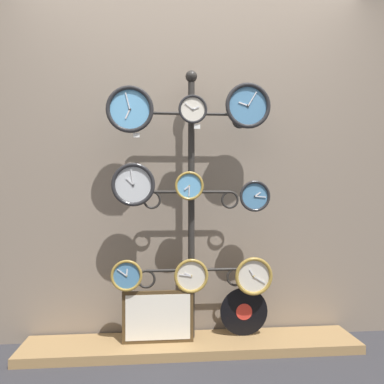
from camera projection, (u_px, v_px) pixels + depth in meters
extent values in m
plane|color=#333338|center=(198.00, 376.00, 2.12)|extent=(12.00, 12.00, 0.00)
cube|color=gray|center=(189.00, 142.00, 2.68)|extent=(4.40, 0.04, 2.80)
cube|color=#9E7A4C|center=(192.00, 345.00, 2.47)|extent=(2.20, 0.36, 0.06)
cylinder|color=#282623|center=(191.00, 344.00, 2.53)|extent=(0.42, 0.42, 0.02)
cylinder|color=#282623|center=(191.00, 213.00, 2.52)|extent=(0.04, 0.04, 1.76)
sphere|color=#282623|center=(191.00, 77.00, 2.52)|extent=(0.08, 0.08, 0.08)
cylinder|color=#282623|center=(167.00, 113.00, 2.51)|extent=(0.33, 0.02, 0.02)
torus|color=#282623|center=(142.00, 119.00, 2.49)|extent=(0.10, 0.02, 0.10)
cylinder|color=#282623|center=(216.00, 114.00, 2.54)|extent=(0.33, 0.02, 0.02)
torus|color=#282623|center=(240.00, 121.00, 2.55)|extent=(0.10, 0.02, 0.10)
cylinder|color=#282623|center=(172.00, 192.00, 2.51)|extent=(0.26, 0.02, 0.02)
torus|color=#282623|center=(152.00, 200.00, 2.50)|extent=(0.12, 0.02, 0.12)
cylinder|color=#282623|center=(211.00, 192.00, 2.53)|extent=(0.26, 0.02, 0.02)
torus|color=#282623|center=(230.00, 200.00, 2.55)|extent=(0.12, 0.02, 0.12)
cylinder|color=#282623|center=(169.00, 270.00, 2.51)|extent=(0.30, 0.02, 0.02)
torus|color=#282623|center=(146.00, 279.00, 2.50)|extent=(0.13, 0.02, 0.13)
cylinder|color=#282623|center=(213.00, 270.00, 2.54)|extent=(0.30, 0.02, 0.02)
torus|color=#282623|center=(235.00, 277.00, 2.55)|extent=(0.13, 0.02, 0.13)
cylinder|color=#60A8DB|center=(130.00, 110.00, 2.39)|extent=(0.28, 0.02, 0.28)
torus|color=#262628|center=(130.00, 109.00, 2.38)|extent=(0.30, 0.03, 0.30)
cylinder|color=#262628|center=(130.00, 109.00, 2.38)|extent=(0.02, 0.01, 0.02)
cube|color=silver|center=(128.00, 114.00, 2.37)|extent=(0.04, 0.00, 0.06)
cube|color=silver|center=(128.00, 101.00, 2.37)|extent=(0.03, 0.00, 0.11)
cylinder|color=silver|center=(193.00, 110.00, 2.42)|extent=(0.17, 0.02, 0.17)
torus|color=#262628|center=(193.00, 109.00, 2.41)|extent=(0.19, 0.02, 0.19)
cylinder|color=#262628|center=(193.00, 109.00, 2.41)|extent=(0.01, 0.01, 0.01)
cube|color=silver|center=(196.00, 108.00, 2.41)|extent=(0.04, 0.00, 0.03)
cube|color=silver|center=(189.00, 106.00, 2.40)|extent=(0.06, 0.00, 0.05)
cylinder|color=#4C84B2|center=(248.00, 106.00, 2.47)|extent=(0.28, 0.02, 0.28)
torus|color=#262628|center=(248.00, 106.00, 2.46)|extent=(0.30, 0.03, 0.30)
cylinder|color=#262628|center=(248.00, 106.00, 2.46)|extent=(0.02, 0.01, 0.02)
cube|color=silver|center=(243.00, 104.00, 2.46)|extent=(0.07, 0.00, 0.03)
cube|color=silver|center=(252.00, 99.00, 2.46)|extent=(0.06, 0.00, 0.10)
cylinder|color=silver|center=(133.00, 185.00, 2.40)|extent=(0.25, 0.02, 0.25)
torus|color=#262628|center=(133.00, 185.00, 2.38)|extent=(0.28, 0.03, 0.28)
cylinder|color=#262628|center=(133.00, 185.00, 2.38)|extent=(0.02, 0.01, 0.02)
cube|color=silver|center=(130.00, 181.00, 2.38)|extent=(0.05, 0.00, 0.05)
cube|color=silver|center=(132.00, 177.00, 2.38)|extent=(0.02, 0.00, 0.10)
cylinder|color=#60A8DB|center=(189.00, 186.00, 2.43)|extent=(0.17, 0.02, 0.17)
torus|color=#A58438|center=(189.00, 186.00, 2.42)|extent=(0.19, 0.02, 0.19)
cylinder|color=#A58438|center=(189.00, 186.00, 2.42)|extent=(0.01, 0.01, 0.01)
cube|color=silver|center=(187.00, 188.00, 2.42)|extent=(0.04, 0.00, 0.03)
cube|color=silver|center=(189.00, 191.00, 2.42)|extent=(0.01, 0.00, 0.07)
cylinder|color=#4C84B2|center=(254.00, 196.00, 2.48)|extent=(0.19, 0.02, 0.19)
torus|color=#262628|center=(255.00, 196.00, 2.46)|extent=(0.21, 0.02, 0.21)
cylinder|color=#262628|center=(255.00, 196.00, 2.46)|extent=(0.01, 0.01, 0.01)
cube|color=silver|center=(258.00, 194.00, 2.46)|extent=(0.04, 0.00, 0.03)
cube|color=silver|center=(261.00, 197.00, 2.46)|extent=(0.07, 0.00, 0.01)
cylinder|color=#4C84B2|center=(127.00, 275.00, 2.39)|extent=(0.18, 0.02, 0.18)
torus|color=#A58438|center=(127.00, 276.00, 2.38)|extent=(0.20, 0.02, 0.20)
cylinder|color=#A58438|center=(127.00, 276.00, 2.38)|extent=(0.01, 0.01, 0.01)
cube|color=silver|center=(127.00, 272.00, 2.38)|extent=(0.01, 0.00, 0.04)
cube|color=silver|center=(122.00, 273.00, 2.37)|extent=(0.06, 0.00, 0.05)
cylinder|color=silver|center=(191.00, 275.00, 2.45)|extent=(0.20, 0.02, 0.20)
torus|color=#A58438|center=(191.00, 276.00, 2.44)|extent=(0.23, 0.02, 0.23)
cylinder|color=#A58438|center=(191.00, 276.00, 2.44)|extent=(0.01, 0.01, 0.01)
cube|color=silver|center=(188.00, 274.00, 2.44)|extent=(0.05, 0.00, 0.03)
cube|color=silver|center=(185.00, 275.00, 2.43)|extent=(0.08, 0.00, 0.02)
cylinder|color=silver|center=(253.00, 276.00, 2.50)|extent=(0.23, 0.02, 0.23)
torus|color=#A58438|center=(254.00, 276.00, 2.48)|extent=(0.25, 0.02, 0.25)
cylinder|color=#A58438|center=(254.00, 276.00, 2.48)|extent=(0.01, 0.01, 0.01)
cube|color=silver|center=(252.00, 273.00, 2.48)|extent=(0.04, 0.00, 0.05)
cube|color=silver|center=(260.00, 280.00, 2.48)|extent=(0.08, 0.00, 0.05)
cylinder|color=black|center=(244.00, 312.00, 2.55)|extent=(0.33, 0.01, 0.33)
cylinder|color=red|center=(244.00, 312.00, 2.54)|extent=(0.11, 0.00, 0.11)
cube|color=#4C381E|center=(158.00, 317.00, 2.43)|extent=(0.46, 0.02, 0.34)
cube|color=white|center=(158.00, 317.00, 2.42)|extent=(0.42, 0.00, 0.29)
cube|color=white|center=(136.00, 135.00, 2.39)|extent=(0.04, 0.00, 0.03)
cube|color=white|center=(197.00, 127.00, 2.42)|extent=(0.04, 0.00, 0.03)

